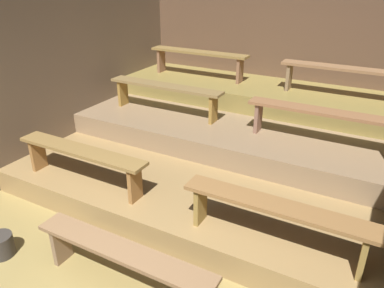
{
  "coord_description": "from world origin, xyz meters",
  "views": [
    {
      "loc": [
        1.87,
        -1.18,
        2.7
      ],
      "look_at": [
        -0.21,
        2.62,
        0.66
      ],
      "focal_mm": 34.98,
      "sensor_mm": 36.0,
      "label": 1
    }
  ],
  "objects_px": {
    "bench_lower_left": "(81,156)",
    "pail_floor": "(1,245)",
    "bench_middle_right": "(322,117)",
    "bench_upper_right": "(343,73)",
    "bench_floor_center": "(123,257)",
    "bench_middle_left": "(165,90)",
    "bench_lower_right": "(276,213)",
    "bench_upper_left": "(199,56)"
  },
  "relations": [
    {
      "from": "bench_upper_right",
      "to": "pail_floor",
      "type": "relative_size",
      "value": 7.07
    },
    {
      "from": "bench_lower_left",
      "to": "bench_middle_right",
      "type": "relative_size",
      "value": 0.94
    },
    {
      "from": "bench_lower_left",
      "to": "bench_upper_right",
      "type": "xyz_separation_m",
      "value": [
        2.4,
        3.04,
        0.61
      ]
    },
    {
      "from": "bench_floor_center",
      "to": "pail_floor",
      "type": "xyz_separation_m",
      "value": [
        -1.41,
        -0.25,
        -0.25
      ]
    },
    {
      "from": "bench_lower_right",
      "to": "pail_floor",
      "type": "height_order",
      "value": "bench_lower_right"
    },
    {
      "from": "bench_middle_left",
      "to": "bench_middle_right",
      "type": "bearing_deg",
      "value": 0.0
    },
    {
      "from": "pail_floor",
      "to": "bench_middle_left",
      "type": "bearing_deg",
      "value": 87.49
    },
    {
      "from": "bench_middle_left",
      "to": "bench_upper_left",
      "type": "bearing_deg",
      "value": 91.55
    },
    {
      "from": "bench_lower_right",
      "to": "bench_upper_right",
      "type": "xyz_separation_m",
      "value": [
        0.03,
        3.04,
        0.61
      ]
    },
    {
      "from": "bench_floor_center",
      "to": "bench_middle_left",
      "type": "distance_m",
      "value": 3.08
    },
    {
      "from": "bench_lower_left",
      "to": "bench_middle_right",
      "type": "height_order",
      "value": "bench_middle_right"
    },
    {
      "from": "bench_middle_right",
      "to": "pail_floor",
      "type": "xyz_separation_m",
      "value": [
        -2.49,
        -2.99,
        -0.86
      ]
    },
    {
      "from": "bench_lower_left",
      "to": "bench_middle_left",
      "type": "relative_size",
      "value": 0.94
    },
    {
      "from": "bench_upper_right",
      "to": "pail_floor",
      "type": "bearing_deg",
      "value": -121.22
    },
    {
      "from": "bench_lower_left",
      "to": "pail_floor",
      "type": "height_order",
      "value": "bench_lower_left"
    },
    {
      "from": "bench_lower_left",
      "to": "bench_lower_right",
      "type": "xyz_separation_m",
      "value": [
        2.37,
        0.0,
        0.0
      ]
    },
    {
      "from": "bench_floor_center",
      "to": "bench_lower_left",
      "type": "height_order",
      "value": "bench_lower_left"
    },
    {
      "from": "bench_lower_left",
      "to": "bench_middle_left",
      "type": "bearing_deg",
      "value": 89.84
    },
    {
      "from": "bench_middle_right",
      "to": "bench_upper_left",
      "type": "distance_m",
      "value": 2.69
    },
    {
      "from": "bench_floor_center",
      "to": "bench_middle_right",
      "type": "relative_size",
      "value": 0.95
    },
    {
      "from": "bench_floor_center",
      "to": "bench_middle_right",
      "type": "height_order",
      "value": "bench_middle_right"
    },
    {
      "from": "bench_lower_left",
      "to": "bench_upper_right",
      "type": "relative_size",
      "value": 0.98
    },
    {
      "from": "pail_floor",
      "to": "bench_upper_right",
      "type": "bearing_deg",
      "value": 58.78
    },
    {
      "from": "bench_lower_right",
      "to": "bench_floor_center",
      "type": "bearing_deg",
      "value": -141.34
    },
    {
      "from": "bench_lower_right",
      "to": "bench_upper_right",
      "type": "relative_size",
      "value": 0.98
    },
    {
      "from": "bench_lower_left",
      "to": "bench_upper_right",
      "type": "height_order",
      "value": "bench_upper_right"
    },
    {
      "from": "bench_lower_left",
      "to": "pail_floor",
      "type": "bearing_deg",
      "value": -96.38
    },
    {
      "from": "bench_middle_left",
      "to": "bench_lower_right",
      "type": "bearing_deg",
      "value": -38.22
    },
    {
      "from": "bench_middle_right",
      "to": "bench_upper_right",
      "type": "bearing_deg",
      "value": 88.45
    },
    {
      "from": "bench_upper_left",
      "to": "bench_middle_right",
      "type": "bearing_deg",
      "value": -26.17
    },
    {
      "from": "bench_floor_center",
      "to": "bench_lower_right",
      "type": "xyz_separation_m",
      "value": [
        1.09,
        0.88,
        0.3
      ]
    },
    {
      "from": "bench_floor_center",
      "to": "pail_floor",
      "type": "height_order",
      "value": "bench_floor_center"
    },
    {
      "from": "bench_upper_right",
      "to": "bench_lower_left",
      "type": "bearing_deg",
      "value": -128.27
    },
    {
      "from": "bench_upper_left",
      "to": "bench_middle_left",
      "type": "bearing_deg",
      "value": -88.45
    },
    {
      "from": "bench_lower_right",
      "to": "bench_middle_left",
      "type": "bearing_deg",
      "value": 141.78
    },
    {
      "from": "bench_middle_right",
      "to": "bench_upper_right",
      "type": "height_order",
      "value": "bench_upper_right"
    },
    {
      "from": "bench_middle_left",
      "to": "pail_floor",
      "type": "distance_m",
      "value": 3.12
    },
    {
      "from": "bench_floor_center",
      "to": "bench_lower_left",
      "type": "bearing_deg",
      "value": 145.62
    },
    {
      "from": "bench_middle_right",
      "to": "bench_upper_left",
      "type": "xyz_separation_m",
      "value": [
        -2.4,
        1.18,
        0.3
      ]
    },
    {
      "from": "bench_middle_right",
      "to": "bench_lower_left",
      "type": "bearing_deg",
      "value": -141.78
    },
    {
      "from": "bench_upper_right",
      "to": "bench_floor_center",
      "type": "bearing_deg",
      "value": -105.96
    },
    {
      "from": "bench_upper_right",
      "to": "bench_upper_left",
      "type": "bearing_deg",
      "value": 180.0
    }
  ]
}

